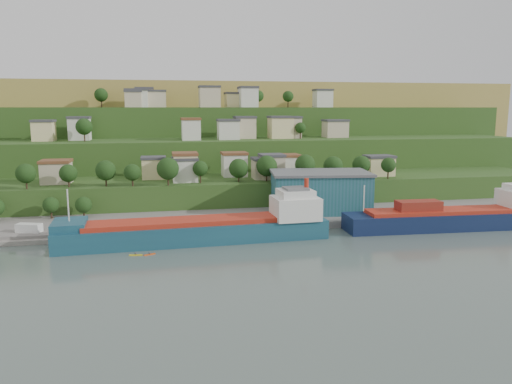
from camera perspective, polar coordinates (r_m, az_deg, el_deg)
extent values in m
plane|color=#4A5A53|center=(125.42, -4.18, -6.53)|extent=(500.00, 500.00, 0.00)
cube|color=slate|center=(155.57, 1.85, -3.33)|extent=(220.00, 26.00, 4.00)
cube|color=slate|center=(151.26, -26.53, -4.73)|extent=(40.00, 18.00, 2.40)
cube|color=#284719|center=(179.61, -6.43, -1.63)|extent=(260.00, 32.00, 20.00)
cube|color=#284719|center=(209.04, -7.15, -0.06)|extent=(280.00, 32.00, 44.00)
cube|color=#284719|center=(238.60, -7.69, 1.12)|extent=(300.00, 32.00, 70.00)
cube|color=olive|center=(311.89, -8.59, 3.08)|extent=(360.00, 120.00, 96.00)
cube|color=beige|center=(178.41, -21.84, 2.04)|extent=(9.13, 8.72, 6.91)
cube|color=brown|center=(177.98, -21.92, 3.28)|extent=(9.73, 9.32, 0.90)
cube|color=beige|center=(180.24, -11.61, 2.61)|extent=(8.12, 7.64, 6.96)
cube|color=#3F3F44|center=(179.82, -11.65, 3.85)|extent=(8.72, 8.24, 0.90)
cube|color=silver|center=(171.32, -8.12, 2.42)|extent=(8.30, 7.69, 7.34)
cube|color=#3F3F44|center=(170.86, -8.16, 3.79)|extent=(8.90, 8.29, 0.90)
cube|color=beige|center=(172.22, -8.10, 2.73)|extent=(7.95, 8.87, 8.95)
cube|color=brown|center=(171.70, -8.14, 4.36)|extent=(8.55, 9.47, 0.90)
cube|color=silver|center=(183.07, -2.49, 3.06)|extent=(8.75, 7.77, 7.96)
cube|color=brown|center=(182.62, -2.50, 4.44)|extent=(9.35, 8.37, 0.90)
cube|color=beige|center=(176.69, 1.07, 2.61)|extent=(8.80, 7.88, 6.64)
cube|color=#3F3F44|center=(176.28, 1.07, 3.83)|extent=(9.40, 8.48, 0.90)
cube|color=beige|center=(176.46, 1.81, 2.81)|extent=(7.87, 8.05, 7.88)
cube|color=#3F3F44|center=(175.99, 1.82, 4.23)|extent=(8.47, 8.65, 0.90)
cube|color=silver|center=(187.00, 3.81, 3.02)|extent=(7.04, 8.50, 6.88)
cube|color=brown|center=(186.60, 3.83, 4.20)|extent=(7.64, 9.10, 0.90)
cube|color=beige|center=(190.05, 13.89, 2.83)|extent=(9.73, 7.29, 6.65)
cube|color=#3F3F44|center=(189.66, 13.93, 3.96)|extent=(10.33, 7.89, 0.90)
cube|color=beige|center=(212.91, -23.08, 6.38)|extent=(7.80, 8.14, 7.34)
cube|color=#3F3F44|center=(212.78, -23.16, 7.48)|extent=(8.40, 8.74, 0.90)
cube|color=silver|center=(213.44, -19.51, 6.76)|extent=(8.07, 7.80, 8.55)
cube|color=#3F3F44|center=(213.31, -19.58, 8.03)|extent=(8.67, 8.40, 0.90)
cube|color=silver|center=(203.41, -7.44, 7.04)|extent=(7.28, 7.82, 8.00)
cube|color=brown|center=(203.26, -7.47, 8.29)|extent=(7.88, 8.42, 0.90)
cube|color=silver|center=(205.26, -3.20, 7.04)|extent=(8.32, 7.47, 7.41)
cube|color=#3F3F44|center=(205.12, -3.21, 8.20)|extent=(8.92, 8.07, 0.90)
cube|color=beige|center=(212.05, -1.29, 7.28)|extent=(8.35, 7.98, 8.48)
cube|color=#3F3F44|center=(211.92, -1.29, 8.55)|extent=(8.95, 8.58, 0.90)
cube|color=beige|center=(213.18, 2.80, 7.30)|extent=(9.34, 8.93, 8.56)
cube|color=#3F3F44|center=(213.04, 2.81, 8.57)|extent=(9.94, 9.53, 0.90)
cube|color=beige|center=(215.32, 3.98, 7.29)|extent=(7.89, 7.60, 8.42)
cube|color=#3F3F44|center=(215.19, 3.99, 8.53)|extent=(8.49, 8.20, 0.90)
cube|color=beige|center=(222.70, 9.03, 7.08)|extent=(9.71, 8.11, 6.94)
cube|color=#3F3F44|center=(222.57, 9.06, 8.09)|extent=(10.31, 8.71, 0.90)
cube|color=beige|center=(231.75, -13.83, 10.19)|extent=(7.21, 8.95, 6.63)
cube|color=#3F3F44|center=(231.84, -13.87, 11.12)|extent=(7.81, 9.55, 0.90)
cube|color=silver|center=(232.32, -13.49, 10.29)|extent=(9.76, 8.42, 7.30)
cube|color=#3F3F44|center=(232.42, -13.53, 11.30)|extent=(10.36, 9.02, 0.90)
cube|color=beige|center=(239.61, -12.62, 10.41)|extent=(7.96, 7.94, 8.26)
cube|color=#3F3F44|center=(239.74, -12.66, 11.50)|extent=(8.56, 8.54, 0.90)
cube|color=beige|center=(237.92, -11.50, 10.30)|extent=(10.00, 8.61, 7.01)
cube|color=#3F3F44|center=(238.02, -11.53, 11.25)|extent=(10.60, 9.21, 0.90)
cube|color=beige|center=(232.79, -5.34, 10.69)|extent=(9.20, 8.47, 8.85)
cube|color=#3F3F44|center=(232.94, -5.36, 11.89)|extent=(9.80, 9.07, 0.90)
cube|color=beige|center=(239.38, -2.53, 10.37)|extent=(8.07, 8.75, 6.15)
cube|color=#3F3F44|center=(239.45, -2.53, 11.22)|extent=(8.67, 9.35, 0.90)
cube|color=silver|center=(234.02, -0.89, 10.71)|extent=(7.97, 8.62, 8.66)
cube|color=#3F3F44|center=(234.16, -0.90, 11.88)|extent=(8.57, 9.22, 0.90)
cube|color=beige|center=(237.47, -0.93, 10.67)|extent=(8.27, 8.76, 8.49)
cube|color=#3F3F44|center=(237.60, -0.93, 11.80)|extent=(8.87, 9.36, 0.90)
cube|color=silver|center=(253.29, 7.63, 10.47)|extent=(8.27, 7.64, 8.08)
cube|color=#3F3F44|center=(253.40, 7.65, 11.49)|extent=(8.87, 8.24, 0.90)
cylinder|color=#382619|center=(169.49, -24.75, 0.85)|extent=(0.50, 0.50, 3.21)
sphere|color=black|center=(169.08, -24.82, 1.94)|extent=(6.01, 6.01, 6.01)
cylinder|color=#382619|center=(168.51, -20.61, 1.01)|extent=(0.50, 0.50, 2.88)
sphere|color=black|center=(168.13, -20.67, 2.02)|extent=(5.62, 5.62, 5.62)
cylinder|color=#382619|center=(166.58, -16.76, 1.21)|extent=(0.50, 0.50, 3.34)
sphere|color=black|center=(166.14, -16.81, 2.38)|extent=(6.42, 6.42, 6.42)
cylinder|color=#382619|center=(164.51, -13.92, 1.17)|extent=(0.50, 0.50, 2.99)
sphere|color=black|center=(164.12, -13.96, 2.20)|extent=(5.39, 5.39, 5.39)
cylinder|color=#382619|center=(163.69, -10.00, 1.36)|extent=(0.50, 0.50, 3.50)
sphere|color=black|center=(163.21, -10.04, 2.65)|extent=(7.16, 7.16, 7.16)
cylinder|color=#382619|center=(167.04, -6.37, 1.62)|extent=(0.50, 0.50, 3.55)
sphere|color=black|center=(166.64, -6.39, 2.70)|extent=(5.06, 5.06, 5.06)
cylinder|color=#382619|center=(169.35, -1.99, 1.65)|extent=(0.50, 0.50, 2.77)
sphere|color=black|center=(168.94, -2.00, 2.72)|extent=(6.58, 6.58, 6.58)
cylinder|color=#382619|center=(170.02, 1.22, 1.79)|extent=(0.50, 0.50, 3.39)
sphere|color=black|center=(169.57, 1.23, 3.01)|extent=(7.08, 7.08, 7.08)
cylinder|color=#382619|center=(172.20, 5.61, 1.90)|extent=(0.50, 0.50, 3.71)
sphere|color=black|center=(171.74, 5.63, 3.14)|extent=(6.92, 6.92, 6.92)
cylinder|color=#382619|center=(176.56, 8.78, 1.89)|extent=(0.50, 0.50, 2.89)
sphere|color=black|center=(176.16, 8.80, 2.95)|extent=(6.80, 6.80, 6.80)
cylinder|color=#382619|center=(181.34, 11.91, 2.03)|extent=(0.50, 0.50, 3.13)
sphere|color=black|center=(180.94, 11.95, 3.07)|extent=(6.40, 6.40, 6.40)
cylinder|color=#382619|center=(182.20, 14.85, 2.01)|extent=(0.50, 0.50, 3.51)
sphere|color=black|center=(181.82, 14.90, 3.01)|extent=(5.22, 5.22, 5.22)
cylinder|color=#382619|center=(203.55, -19.01, 6.03)|extent=(0.50, 0.50, 3.95)
sphere|color=black|center=(203.39, -19.06, 7.08)|extent=(6.33, 6.33, 6.33)
cylinder|color=#382619|center=(236.53, 0.22, 10.10)|extent=(0.50, 0.50, 3.76)
sphere|color=black|center=(236.59, 0.22, 10.92)|extent=(5.46, 5.46, 5.46)
cylinder|color=#382619|center=(211.49, 5.09, 6.55)|extent=(0.50, 0.50, 3.35)
sphere|color=black|center=(211.36, 5.10, 7.33)|extent=(4.45, 4.45, 4.45)
cylinder|color=#382619|center=(243.58, 3.68, 10.07)|extent=(0.50, 0.50, 3.77)
sphere|color=black|center=(243.63, 3.69, 10.85)|extent=(5.24, 5.24, 5.24)
cylinder|color=#382619|center=(244.51, -17.24, 9.69)|extent=(0.50, 0.50, 3.99)
sphere|color=black|center=(244.57, -17.29, 10.55)|extent=(6.18, 6.18, 6.18)
cube|color=#153B50|center=(132.24, -6.95, -5.05)|extent=(70.75, 13.95, 7.04)
cube|color=#AE2817|center=(131.14, -7.86, -3.34)|extent=(52.59, 11.19, 1.21)
cube|color=#153B50|center=(132.64, -20.56, -3.55)|extent=(8.49, 11.38, 2.01)
cube|color=silver|center=(135.43, 4.52, -1.82)|extent=(12.46, 10.54, 6.03)
cube|color=silver|center=(134.69, 4.54, -0.15)|extent=(9.37, 8.41, 2.01)
cube|color=#595B5E|center=(134.48, 4.55, 0.40)|extent=(6.27, 6.27, 0.60)
cylinder|color=#AE2817|center=(135.14, 5.78, 0.94)|extent=(1.25, 1.25, 3.02)
cylinder|color=silver|center=(131.65, -20.69, -1.42)|extent=(0.38, 0.38, 8.04)
cube|color=silver|center=(132.68, -19.21, -4.45)|extent=(14.53, 11.93, 0.25)
cube|color=#0D1B3C|center=(156.48, 21.31, -3.41)|extent=(63.21, 13.44, 6.91)
cube|color=#AE2817|center=(154.57, 20.74, -2.02)|extent=(46.40, 10.77, 1.05)
cylinder|color=silver|center=(142.05, 12.23, -0.70)|extent=(0.35, 0.35, 7.32)
cube|color=maroon|center=(149.97, 18.07, -1.48)|extent=(12.79, 5.82, 2.72)
cube|color=#1F595E|center=(160.86, 7.32, -0.07)|extent=(32.20, 21.98, 12.00)
cube|color=#595B5E|center=(159.92, 7.37, 2.19)|extent=(33.33, 23.10, 0.80)
cube|color=white|center=(146.67, -24.50, -3.91)|extent=(7.08, 4.65, 3.06)
cube|color=silver|center=(146.33, -23.96, -4.36)|extent=(4.01, 1.61, 0.79)
cube|color=#CD4712|center=(123.07, -12.07, -6.99)|extent=(2.80, 1.60, 0.21)
sphere|color=#3F3F44|center=(122.97, -12.07, -6.83)|extent=(0.50, 0.50, 0.50)
cube|color=yellow|center=(123.28, -13.57, -7.01)|extent=(3.19, 1.00, 0.24)
sphere|color=#3F3F44|center=(123.17, -13.58, -6.84)|extent=(0.55, 0.55, 0.55)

